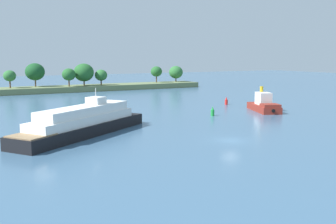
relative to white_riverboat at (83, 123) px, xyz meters
name	(u,v)px	position (x,y,z in m)	size (l,w,h in m)	color
ground_plane	(231,141)	(16.81, -13.86, -1.87)	(400.00, 400.00, 0.00)	#3D607F
treeline_island	(94,82)	(26.00, 73.67, 0.92)	(77.71, 10.73, 9.39)	#66754C
white_riverboat	(83,123)	(0.00, 0.00, 0.00)	(24.13, 18.77, 6.83)	black
tugboat	(264,105)	(41.41, 6.43, -0.53)	(7.82, 11.65, 5.18)	maroon
channel_buoy_red	(226,101)	(41.36, 19.54, -1.06)	(0.70, 0.70, 1.90)	red
channel_buoy_green	(213,112)	(27.96, 6.32, -1.06)	(0.70, 0.70, 1.90)	green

